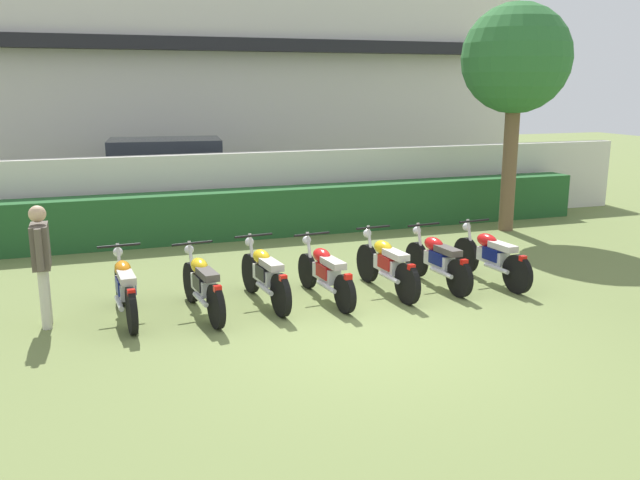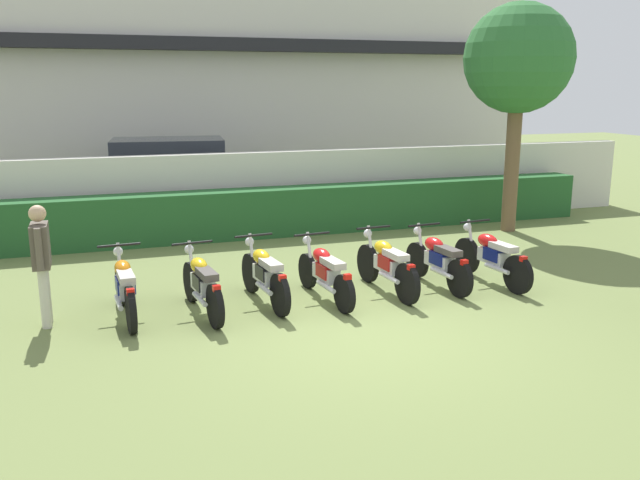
# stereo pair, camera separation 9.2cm
# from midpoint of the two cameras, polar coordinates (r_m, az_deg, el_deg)

# --- Properties ---
(ground) EXTENTS (60.00, 60.00, 0.00)m
(ground) POSITION_cam_midpoint_polar(r_m,az_deg,el_deg) (8.94, 3.77, -8.00)
(ground) COLOR olive
(building) EXTENTS (20.79, 6.50, 8.11)m
(building) POSITION_cam_midpoint_polar(r_m,az_deg,el_deg) (22.84, -11.34, 14.96)
(building) COLOR silver
(building) RESTS_ON ground
(compound_wall) EXTENTS (19.75, 0.30, 1.74)m
(compound_wall) POSITION_cam_midpoint_polar(r_m,az_deg,el_deg) (15.11, -6.44, 4.09)
(compound_wall) COLOR silver
(compound_wall) RESTS_ON ground
(hedge_row) EXTENTS (15.80, 0.70, 1.02)m
(hedge_row) POSITION_cam_midpoint_polar(r_m,az_deg,el_deg) (14.50, -5.79, 2.29)
(hedge_row) COLOR #235628
(hedge_row) RESTS_ON ground
(parked_car) EXTENTS (4.68, 2.49, 1.89)m
(parked_car) POSITION_cam_midpoint_polar(r_m,az_deg,el_deg) (17.35, -12.53, 5.24)
(parked_car) COLOR navy
(parked_car) RESTS_ON ground
(tree_near_inspector) EXTENTS (2.33, 2.33, 4.91)m
(tree_near_inspector) POSITION_cam_midpoint_polar(r_m,az_deg,el_deg) (15.39, 16.12, 14.39)
(tree_near_inspector) COLOR brown
(tree_near_inspector) RESTS_ON ground
(motorcycle_in_row_0) EXTENTS (0.60, 1.87, 0.97)m
(motorcycle_in_row_0) POSITION_cam_midpoint_polar(r_m,az_deg,el_deg) (9.74, -16.47, -3.90)
(motorcycle_in_row_0) COLOR black
(motorcycle_in_row_0) RESTS_ON ground
(motorcycle_in_row_1) EXTENTS (0.60, 1.87, 0.96)m
(motorcycle_in_row_1) POSITION_cam_midpoint_polar(r_m,az_deg,el_deg) (9.69, -10.21, -3.69)
(motorcycle_in_row_1) COLOR black
(motorcycle_in_row_1) RESTS_ON ground
(motorcycle_in_row_2) EXTENTS (0.60, 1.88, 0.97)m
(motorcycle_in_row_2) POSITION_cam_midpoint_polar(r_m,az_deg,el_deg) (10.03, -4.97, -2.93)
(motorcycle_in_row_2) COLOR black
(motorcycle_in_row_2) RESTS_ON ground
(motorcycle_in_row_3) EXTENTS (0.60, 1.91, 0.94)m
(motorcycle_in_row_3) POSITION_cam_midpoint_polar(r_m,az_deg,el_deg) (10.18, 0.18, -2.73)
(motorcycle_in_row_3) COLOR black
(motorcycle_in_row_3) RESTS_ON ground
(motorcycle_in_row_4) EXTENTS (0.60, 1.91, 0.97)m
(motorcycle_in_row_4) POSITION_cam_midpoint_polar(r_m,az_deg,el_deg) (10.58, 5.43, -2.06)
(motorcycle_in_row_4) COLOR black
(motorcycle_in_row_4) RESTS_ON ground
(motorcycle_in_row_5) EXTENTS (0.60, 1.83, 0.96)m
(motorcycle_in_row_5) POSITION_cam_midpoint_polar(r_m,az_deg,el_deg) (11.00, 9.70, -1.66)
(motorcycle_in_row_5) COLOR black
(motorcycle_in_row_5) RESTS_ON ground
(motorcycle_in_row_6) EXTENTS (0.60, 1.94, 0.97)m
(motorcycle_in_row_6) POSITION_cam_midpoint_polar(r_m,az_deg,el_deg) (11.40, 14.07, -1.32)
(motorcycle_in_row_6) COLOR black
(motorcycle_in_row_6) RESTS_ON ground
(inspector_person) EXTENTS (0.22, 0.67, 1.66)m
(inspector_person) POSITION_cam_midpoint_polar(r_m,az_deg,el_deg) (9.68, -22.80, -1.25)
(inspector_person) COLOR beige
(inspector_person) RESTS_ON ground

